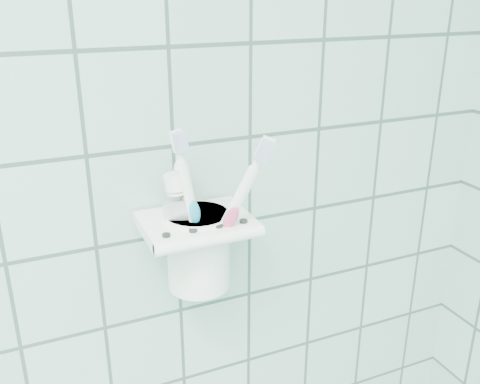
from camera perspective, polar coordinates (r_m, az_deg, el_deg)
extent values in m
cube|color=white|center=(0.62, -5.81, -2.86)|extent=(0.05, 0.02, 0.03)
cube|color=white|center=(0.58, -4.70, -3.35)|extent=(0.12, 0.09, 0.01)
cylinder|color=white|center=(0.55, -3.15, -5.16)|extent=(0.12, 0.01, 0.01)
cylinder|color=black|center=(0.54, -7.86, -4.63)|extent=(0.01, 0.01, 0.00)
cylinder|color=black|center=(0.55, -5.03, -4.14)|extent=(0.01, 0.01, 0.00)
cylinder|color=black|center=(0.56, -2.29, -3.65)|extent=(0.01, 0.01, 0.00)
cylinder|color=black|center=(0.57, 0.37, -3.17)|extent=(0.01, 0.01, 0.00)
cylinder|color=white|center=(0.60, -4.49, -6.17)|extent=(0.07, 0.07, 0.09)
cylinder|color=white|center=(0.59, -4.61, -2.53)|extent=(0.08, 0.08, 0.01)
cylinder|color=black|center=(0.59, -4.61, -2.44)|extent=(0.06, 0.06, 0.00)
cylinder|color=white|center=(0.57, -3.66, -3.41)|extent=(0.04, 0.02, 0.15)
cylinder|color=white|center=(0.54, -3.87, 4.61)|extent=(0.01, 0.01, 0.02)
cube|color=silver|center=(0.53, -3.70, 5.76)|extent=(0.02, 0.01, 0.02)
cube|color=white|center=(0.54, -3.94, 5.92)|extent=(0.02, 0.01, 0.02)
ellipsoid|color=teal|center=(0.56, -3.53, -1.95)|extent=(0.02, 0.01, 0.03)
cylinder|color=white|center=(0.57, -5.63, -2.23)|extent=(0.03, 0.09, 0.16)
cylinder|color=white|center=(0.54, -6.00, 7.25)|extent=(0.01, 0.02, 0.03)
cube|color=silver|center=(0.53, -5.85, 8.63)|extent=(0.02, 0.02, 0.03)
cube|color=white|center=(0.54, -6.09, 8.79)|extent=(0.02, 0.02, 0.03)
ellipsoid|color=orange|center=(0.56, -5.52, -0.50)|extent=(0.02, 0.02, 0.03)
cylinder|color=white|center=(0.58, -4.94, -2.66)|extent=(0.06, 0.06, 0.15)
cylinder|color=white|center=(0.55, -5.23, 5.94)|extent=(0.02, 0.02, 0.02)
cube|color=silver|center=(0.54, -5.08, 7.19)|extent=(0.02, 0.02, 0.03)
cube|color=white|center=(0.54, -5.31, 7.34)|extent=(0.02, 0.01, 0.03)
ellipsoid|color=#D83F72|center=(0.56, -4.82, -1.08)|extent=(0.02, 0.02, 0.03)
cube|color=silver|center=(0.58, -4.96, -5.32)|extent=(0.05, 0.03, 0.10)
cube|color=silver|center=(0.61, -4.82, -9.40)|extent=(0.04, 0.02, 0.01)
cone|color=silver|center=(0.56, -5.14, -0.29)|extent=(0.04, 0.04, 0.02)
cylinder|color=white|center=(0.56, -5.18, 0.98)|extent=(0.03, 0.03, 0.02)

